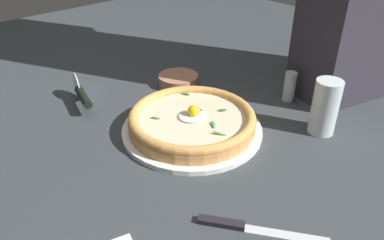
% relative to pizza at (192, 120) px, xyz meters
% --- Properties ---
extents(ground_plane, '(2.40, 2.40, 0.03)m').
position_rel_pizza_xyz_m(ground_plane, '(-0.02, 0.03, -0.05)').
color(ground_plane, '#353A3F').
rests_on(ground_plane, ground).
extents(pizza_plate, '(0.33, 0.33, 0.01)m').
position_rel_pizza_xyz_m(pizza_plate, '(-0.00, -0.00, -0.03)').
color(pizza_plate, white).
rests_on(pizza_plate, ground).
extents(pizza, '(0.30, 0.30, 0.06)m').
position_rel_pizza_xyz_m(pizza, '(0.00, 0.00, 0.00)').
color(pizza, tan).
rests_on(pizza, pizza_plate).
extents(side_bowl, '(0.12, 0.12, 0.03)m').
position_rel_pizza_xyz_m(side_bowl, '(0.14, 0.21, -0.02)').
color(side_bowl, '#B5795B').
rests_on(side_bowl, ground).
extents(pizza_cutter, '(0.05, 0.16, 0.08)m').
position_rel_pizza_xyz_m(pizza_cutter, '(-0.13, 0.29, 0.00)').
color(pizza_cutter, silver).
rests_on(pizza_cutter, ground).
extents(table_knife, '(0.14, 0.19, 0.01)m').
position_rel_pizza_xyz_m(table_knife, '(-0.14, -0.28, -0.03)').
color(table_knife, silver).
rests_on(table_knife, ground).
extents(drinking_glass, '(0.06, 0.06, 0.13)m').
position_rel_pizza_xyz_m(drinking_glass, '(0.23, -0.21, 0.02)').
color(drinking_glass, silver).
rests_on(drinking_glass, ground).
extents(pepper_shaker, '(0.03, 0.03, 0.08)m').
position_rel_pizza_xyz_m(pepper_shaker, '(0.30, -0.06, 0.01)').
color(pepper_shaker, silver).
rests_on(pepper_shaker, ground).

